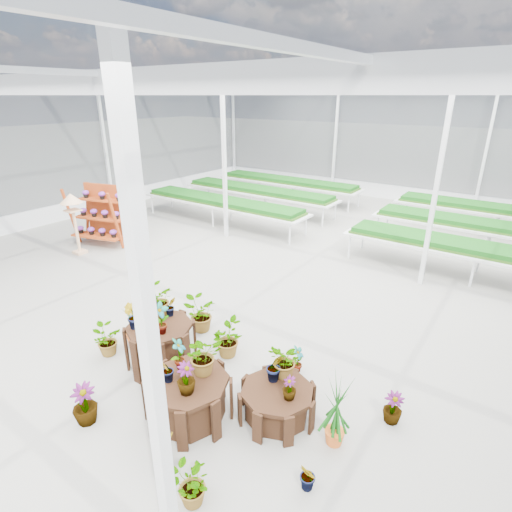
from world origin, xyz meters
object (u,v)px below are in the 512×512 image
Objects in this scene: plinth_mid at (189,399)px; plinth_low at (277,403)px; shelf_rack at (101,216)px; bird_table at (75,224)px; plinth_tall at (161,345)px.

plinth_mid reaches higher than plinth_low.
plinth_low is (1.00, 0.70, -0.08)m from plinth_mid.
shelf_rack is at bearing 152.84° from plinth_mid.
plinth_mid is at bearing -24.70° from bird_table.
shelf_rack reaches higher than plinth_mid.
bird_table is (0.10, -0.89, -0.01)m from shelf_rack.
bird_table reaches higher than plinth_mid.
bird_table is (-6.95, 2.73, 0.56)m from plinth_mid.
plinth_tall is at bearing -177.40° from plinth_low.
shelf_rack reaches higher than plinth_low.
plinth_tall is at bearing 153.43° from plinth_mid.
plinth_low is 8.59m from shelf_rack.
plinth_mid is 7.48m from bird_table.
bird_table is at bearing 159.71° from plinth_tall.
shelf_rack reaches higher than bird_table.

